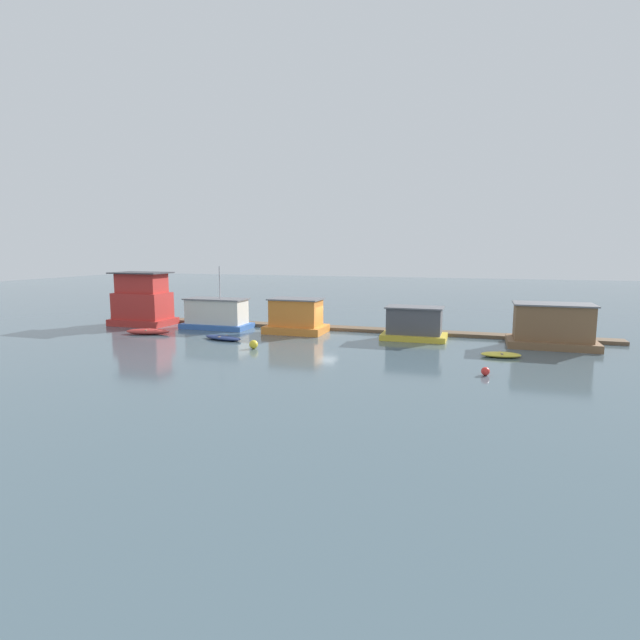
{
  "coord_description": "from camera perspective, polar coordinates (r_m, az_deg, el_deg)",
  "views": [
    {
      "loc": [
        13.67,
        -43.74,
        7.7
      ],
      "look_at": [
        0.0,
        -1.0,
        1.4
      ],
      "focal_mm": 28.0,
      "sensor_mm": 36.0,
      "label": 1
    }
  ],
  "objects": [
    {
      "name": "houseboat_brown",
      "position": [
        43.99,
        25.01,
        -0.69
      ],
      "size": [
        6.76,
        4.13,
        3.5
      ],
      "color": "brown",
      "rests_on": "ground_plane"
    },
    {
      "name": "dinghy_yellow",
      "position": [
        38.61,
        19.97,
        -3.73
      ],
      "size": [
        2.96,
        1.72,
        0.35
      ],
      "color": "yellow",
      "rests_on": "ground_plane"
    },
    {
      "name": "dock_walkway",
      "position": [
        48.89,
        1.28,
        -0.89
      ],
      "size": [
        51.0,
        1.72,
        0.3
      ],
      "primitive_type": "cube",
      "color": "brown",
      "rests_on": "ground_plane"
    },
    {
      "name": "mooring_post_near_right",
      "position": [
        53.13,
        -13.08,
        0.55
      ],
      "size": [
        0.23,
        0.23,
        2.03
      ],
      "primitive_type": "cylinder",
      "color": "brown",
      "rests_on": "ground_plane"
    },
    {
      "name": "houseboat_red",
      "position": [
        54.79,
        -19.64,
        2.01
      ],
      "size": [
        6.03,
        4.02,
        5.45
      ],
      "color": "red",
      "rests_on": "ground_plane"
    },
    {
      "name": "houseboat_orange",
      "position": [
        46.77,
        -2.75,
        0.32
      ],
      "size": [
        5.53,
        3.79,
        3.24
      ],
      "color": "orange",
      "rests_on": "ground_plane"
    },
    {
      "name": "dinghy_red",
      "position": [
        48.64,
        -19.07,
        -1.25
      ],
      "size": [
        4.23,
        2.12,
        0.53
      ],
      "color": "red",
      "rests_on": "ground_plane"
    },
    {
      "name": "buoy_yellow",
      "position": [
        39.61,
        -7.6,
        -2.78
      ],
      "size": [
        0.69,
        0.69,
        0.69
      ],
      "primitive_type": "sphere",
      "color": "yellow",
      "rests_on": "ground_plane"
    },
    {
      "name": "houseboat_blue",
      "position": [
        50.54,
        -11.73,
        0.65
      ],
      "size": [
        6.75,
        3.37,
        6.15
      ],
      "color": "#3866B7",
      "rests_on": "ground_plane"
    },
    {
      "name": "buoy_red",
      "position": [
        32.68,
        18.38,
        -5.58
      ],
      "size": [
        0.52,
        0.52,
        0.52
      ],
      "primitive_type": "sphere",
      "color": "red",
      "rests_on": "ground_plane"
    },
    {
      "name": "dinghy_navy",
      "position": [
        44.01,
        -11.01,
        -1.99
      ],
      "size": [
        4.1,
        2.24,
        0.36
      ],
      "color": "navy",
      "rests_on": "ground_plane"
    },
    {
      "name": "ground_plane",
      "position": [
        46.47,
        0.38,
        -1.55
      ],
      "size": [
        200.0,
        200.0,
        0.0
      ],
      "primitive_type": "plane",
      "color": "#475B66"
    },
    {
      "name": "houseboat_yellow",
      "position": [
        44.07,
        10.73,
        -0.47
      ],
      "size": [
        5.52,
        3.38,
        2.86
      ],
      "color": "gold",
      "rests_on": "ground_plane"
    }
  ]
}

